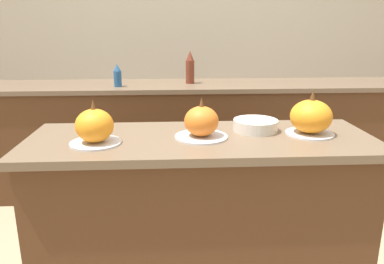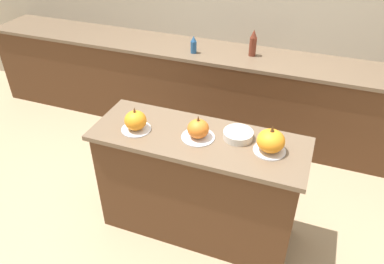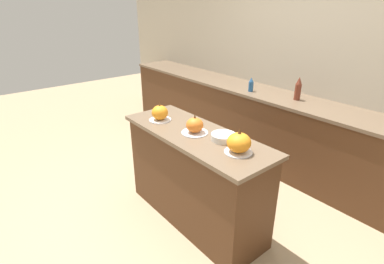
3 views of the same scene
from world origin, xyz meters
The scene contains 9 objects.
wall_back centered at (0.00, 1.80, 1.25)m, with size 8.00×0.06×2.50m.
kitchen_island centered at (0.00, 0.00, 0.46)m, with size 1.52×0.55×0.91m.
back_counter centered at (0.00, 1.47, 0.46)m, with size 6.00×0.60×0.92m.
pumpkin_cake_left centered at (-0.44, -0.07, 0.98)m, with size 0.21×0.21×0.19m.
pumpkin_cake_center centered at (0.00, -0.01, 0.97)m, with size 0.23×0.23×0.18m.
pumpkin_cake_right centered at (0.49, 0.01, 0.99)m, with size 0.21×0.21×0.20m.
bottle_tall centered at (0.03, 1.49, 1.05)m, with size 0.07×0.07×0.26m.
bottle_short centered at (-0.54, 1.35, 1.00)m, with size 0.06×0.06×0.17m.
mixing_bowl centered at (0.26, 0.09, 0.93)m, with size 0.21×0.21×0.05m.
Camera 1 is at (-0.13, -1.56, 1.38)m, focal length 35.00 mm.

